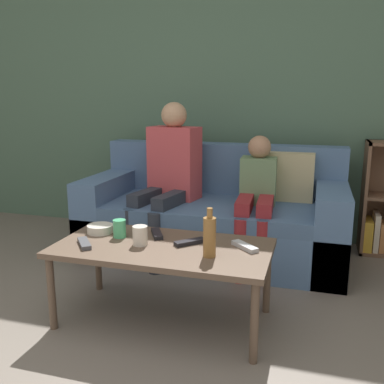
{
  "coord_description": "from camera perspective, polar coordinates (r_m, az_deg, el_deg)",
  "views": [
    {
      "loc": [
        0.87,
        -0.88,
        1.19
      ],
      "look_at": [
        0.13,
        1.62,
        0.61
      ],
      "focal_mm": 40.0,
      "sensor_mm": 36.0,
      "label": 1
    }
  ],
  "objects": [
    {
      "name": "person_adult",
      "position": [
        3.2,
        -3.04,
        3.04
      ],
      "size": [
        0.45,
        0.65,
        1.15
      ],
      "rotation": [
        0.0,
        0.0,
        -0.2
      ],
      "color": "#282D38",
      "rests_on": "ground_plane"
    },
    {
      "name": "cup_near",
      "position": [
        2.27,
        -6.93,
        -5.78
      ],
      "size": [
        0.08,
        0.08,
        0.1
      ],
      "color": "silver",
      "rests_on": "coffee_table"
    },
    {
      "name": "tv_remote_1",
      "position": [
        2.42,
        -4.71,
        -5.55
      ],
      "size": [
        0.12,
        0.17,
        0.02
      ],
      "rotation": [
        0.0,
        0.0,
        0.49
      ],
      "color": "black",
      "rests_on": "coffee_table"
    },
    {
      "name": "bottle",
      "position": [
        2.08,
        2.35,
        -5.9
      ],
      "size": [
        0.06,
        0.06,
        0.24
      ],
      "color": "olive",
      "rests_on": "coffee_table"
    },
    {
      "name": "couch",
      "position": [
        3.26,
        3.04,
        -3.57
      ],
      "size": [
        1.91,
        0.86,
        0.82
      ],
      "color": "#4C6B93",
      "rests_on": "ground_plane"
    },
    {
      "name": "tv_remote_3",
      "position": [
        2.33,
        -14.17,
        -6.65
      ],
      "size": [
        0.14,
        0.16,
        0.02
      ],
      "rotation": [
        0.0,
        0.0,
        0.67
      ],
      "color": "#47474C",
      "rests_on": "coffee_table"
    },
    {
      "name": "tv_remote_0",
      "position": [
        2.28,
        -0.29,
        -6.7
      ],
      "size": [
        0.15,
        0.15,
        0.02
      ],
      "rotation": [
        0.0,
        0.0,
        -0.78
      ],
      "color": "black",
      "rests_on": "coffee_table"
    },
    {
      "name": "wall_back",
      "position": [
        3.73,
        2.97,
        14.27
      ],
      "size": [
        12.0,
        0.06,
        2.6
      ],
      "color": "#4C6B56",
      "rests_on": "ground_plane"
    },
    {
      "name": "tv_remote_2",
      "position": [
        2.23,
        7.05,
        -7.2
      ],
      "size": [
        0.16,
        0.15,
        0.02
      ],
      "rotation": [
        0.0,
        0.0,
        0.82
      ],
      "color": "#B7B7BC",
      "rests_on": "coffee_table"
    },
    {
      "name": "person_child",
      "position": [
        3.03,
        8.61,
        -0.18
      ],
      "size": [
        0.28,
        0.61,
        0.92
      ],
      "rotation": [
        0.0,
        0.0,
        0.06
      ],
      "color": "maroon",
      "rests_on": "ground_plane"
    },
    {
      "name": "cup_far",
      "position": [
        2.41,
        -9.64,
        -4.82
      ],
      "size": [
        0.07,
        0.07,
        0.1
      ],
      "color": "#4CB77A",
      "rests_on": "coffee_table"
    },
    {
      "name": "snack_bowl",
      "position": [
        2.52,
        -12.15,
        -4.81
      ],
      "size": [
        0.15,
        0.15,
        0.05
      ],
      "color": "beige",
      "rests_on": "coffee_table"
    },
    {
      "name": "coffee_table",
      "position": [
        2.28,
        -3.9,
        -8.05
      ],
      "size": [
        1.13,
        0.57,
        0.43
      ],
      "color": "brown",
      "rests_on": "ground_plane"
    }
  ]
}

